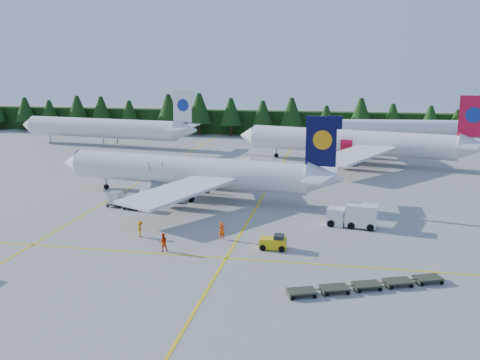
% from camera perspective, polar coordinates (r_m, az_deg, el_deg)
% --- Properties ---
extents(ground, '(320.00, 320.00, 0.00)m').
position_cam_1_polar(ground, '(57.72, -6.09, -5.82)').
color(ground, gray).
rests_on(ground, ground).
extents(taxi_stripe_a, '(0.25, 120.00, 0.01)m').
position_cam_1_polar(taxi_stripe_a, '(80.46, -11.59, -0.75)').
color(taxi_stripe_a, yellow).
rests_on(taxi_stripe_a, ground).
extents(taxi_stripe_b, '(0.25, 120.00, 0.01)m').
position_cam_1_polar(taxi_stripe_b, '(75.32, 2.66, -1.40)').
color(taxi_stripe_b, yellow).
rests_on(taxi_stripe_b, ground).
extents(taxi_stripe_cross, '(80.00, 0.25, 0.01)m').
position_cam_1_polar(taxi_stripe_cross, '(52.33, -7.98, -7.82)').
color(taxi_stripe_cross, yellow).
rests_on(taxi_stripe_cross, ground).
extents(treeline_hedge, '(220.00, 4.00, 6.00)m').
position_cam_1_polar(treeline_hedge, '(136.22, 3.82, 6.10)').
color(treeline_hedge, black).
rests_on(treeline_hedge, ground).
extents(airliner_navy, '(39.77, 32.48, 11.62)m').
position_cam_1_polar(airliner_navy, '(73.25, -6.24, 0.94)').
color(airliner_navy, silver).
rests_on(airliner_navy, ground).
extents(airliner_red, '(43.03, 34.99, 12.72)m').
position_cam_1_polar(airliner_red, '(99.38, 11.16, 4.01)').
color(airliner_red, silver).
rests_on(airliner_red, ground).
extents(airliner_far_left, '(42.64, 9.81, 12.44)m').
position_cam_1_polar(airliner_far_left, '(122.67, -15.03, 5.42)').
color(airliner_far_left, silver).
rests_on(airliner_far_left, ground).
extents(airliner_far_right, '(39.14, 7.52, 11.39)m').
position_cam_1_polar(airliner_far_right, '(126.00, 17.26, 5.31)').
color(airliner_far_right, silver).
rests_on(airliner_far_right, ground).
extents(airstairs, '(4.57, 6.21, 3.85)m').
position_cam_1_polar(airstairs, '(72.72, -8.98, -1.37)').
color(airstairs, silver).
rests_on(airstairs, ground).
extents(service_truck, '(5.71, 2.83, 2.64)m').
position_cam_1_polar(service_truck, '(61.05, 11.90, -3.72)').
color(service_truck, white).
rests_on(service_truck, ground).
extents(baggage_tug, '(2.62, 1.41, 1.40)m').
position_cam_1_polar(baggage_tug, '(53.05, 3.64, -6.66)').
color(baggage_tug, '#DEC00C').
rests_on(baggage_tug, ground).
extents(dolly_train, '(12.81, 6.70, 0.13)m').
position_cam_1_polar(dolly_train, '(45.35, 13.38, -10.76)').
color(dolly_train, '#303627').
rests_on(dolly_train, ground).
extents(uld_pair, '(4.89, 2.71, 1.62)m').
position_cam_1_polar(uld_pair, '(68.97, -12.27, -2.05)').
color(uld_pair, '#303627').
rests_on(uld_pair, ground).
extents(crew_a, '(0.80, 0.71, 1.85)m').
position_cam_1_polar(crew_a, '(55.71, -1.94, -5.43)').
color(crew_a, '#FF4705').
rests_on(crew_a, ground).
extents(crew_b, '(1.12, 1.06, 1.82)m').
position_cam_1_polar(crew_b, '(52.84, -8.21, -6.58)').
color(crew_b, '#DC3704').
rests_on(crew_b, ground).
extents(crew_c, '(0.61, 0.79, 1.72)m').
position_cam_1_polar(crew_c, '(57.42, -10.58, -5.16)').
color(crew_c, orange).
rests_on(crew_c, ground).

